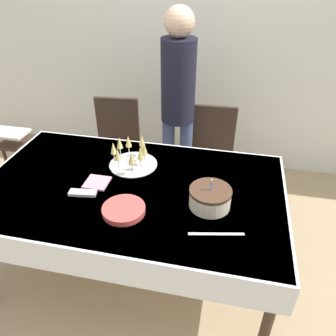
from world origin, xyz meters
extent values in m
plane|color=tan|center=(0.00, 0.00, 0.00)|extent=(12.00, 12.00, 0.00)
cube|color=silver|center=(0.00, 1.70, 1.35)|extent=(8.00, 0.05, 2.70)
cube|color=white|center=(0.00, 0.00, 0.76)|extent=(1.93, 1.13, 0.03)
cube|color=white|center=(0.00, 0.00, 0.67)|extent=(1.96, 1.16, 0.21)
cylinder|color=#38281E|center=(0.90, -0.51, 0.37)|extent=(0.06, 0.06, 0.75)
cylinder|color=#38281E|center=(-0.90, 0.51, 0.37)|extent=(0.06, 0.06, 0.75)
cylinder|color=#38281E|center=(0.90, 0.51, 0.37)|extent=(0.06, 0.06, 0.75)
cube|color=#38281E|center=(-0.43, 0.82, 0.43)|extent=(0.46, 0.46, 0.04)
cube|color=#38281E|center=(-0.45, 1.01, 0.70)|extent=(0.40, 0.07, 0.50)
cylinder|color=#38281E|center=(-0.24, 0.66, 0.21)|extent=(0.04, 0.04, 0.41)
cylinder|color=#38281E|center=(-0.59, 0.62, 0.21)|extent=(0.04, 0.04, 0.41)
cylinder|color=#38281E|center=(-0.27, 1.01, 0.21)|extent=(0.04, 0.04, 0.41)
cylinder|color=#38281E|center=(-0.63, 0.98, 0.21)|extent=(0.04, 0.04, 0.41)
cube|color=#38281E|center=(0.43, 0.82, 0.43)|extent=(0.43, 0.43, 0.04)
cube|color=#38281E|center=(0.43, 1.01, 0.70)|extent=(0.40, 0.05, 0.50)
cylinder|color=#38281E|center=(0.62, 0.64, 0.21)|extent=(0.04, 0.04, 0.41)
cylinder|color=#38281E|center=(0.26, 0.63, 0.21)|extent=(0.04, 0.04, 0.41)
cylinder|color=#38281E|center=(0.61, 1.00, 0.21)|extent=(0.04, 0.04, 0.41)
cylinder|color=#38281E|center=(0.25, 0.99, 0.21)|extent=(0.04, 0.04, 0.41)
cylinder|color=beige|center=(0.52, -0.09, 0.83)|extent=(0.24, 0.24, 0.10)
cylinder|color=#4C3323|center=(0.52, -0.09, 0.89)|extent=(0.25, 0.25, 0.02)
cylinder|color=#3F72D8|center=(0.52, -0.09, 0.93)|extent=(0.01, 0.01, 0.06)
sphere|color=#F9CC4C|center=(0.52, -0.09, 0.96)|extent=(0.01, 0.01, 0.01)
cylinder|color=silver|center=(-0.06, 0.24, 0.78)|extent=(0.34, 0.34, 0.01)
cylinder|color=silver|center=(0.02, 0.25, 0.79)|extent=(0.05, 0.05, 0.00)
cylinder|color=silver|center=(0.02, 0.25, 0.83)|extent=(0.01, 0.01, 0.08)
cone|color=#E0CC72|center=(0.02, 0.25, 0.91)|extent=(0.04, 0.04, 0.08)
cylinder|color=silver|center=(0.00, 0.29, 0.79)|extent=(0.05, 0.05, 0.00)
cylinder|color=silver|center=(0.00, 0.29, 0.83)|extent=(0.01, 0.01, 0.08)
cone|color=#E0CC72|center=(0.00, 0.29, 0.91)|extent=(0.04, 0.04, 0.08)
cylinder|color=silver|center=(-0.03, 0.37, 0.79)|extent=(0.05, 0.05, 0.00)
cylinder|color=silver|center=(-0.03, 0.37, 0.83)|extent=(0.01, 0.01, 0.08)
cone|color=#E0CC72|center=(-0.03, 0.37, 0.91)|extent=(0.04, 0.04, 0.08)
cylinder|color=silver|center=(-0.11, 0.33, 0.79)|extent=(0.05, 0.05, 0.00)
cylinder|color=silver|center=(-0.11, 0.33, 0.83)|extent=(0.01, 0.01, 0.08)
cone|color=#E0CC72|center=(-0.11, 0.33, 0.91)|extent=(0.04, 0.04, 0.08)
cylinder|color=silver|center=(-0.17, 0.30, 0.79)|extent=(0.05, 0.05, 0.00)
cylinder|color=silver|center=(-0.17, 0.30, 0.83)|extent=(0.01, 0.01, 0.08)
cone|color=#E0CC72|center=(-0.17, 0.30, 0.91)|extent=(0.04, 0.04, 0.08)
cylinder|color=silver|center=(-0.18, 0.21, 0.79)|extent=(0.05, 0.05, 0.00)
cylinder|color=silver|center=(-0.18, 0.21, 0.83)|extent=(0.01, 0.01, 0.08)
cone|color=#E0CC72|center=(-0.18, 0.21, 0.91)|extent=(0.04, 0.04, 0.08)
cylinder|color=silver|center=(-0.13, 0.14, 0.79)|extent=(0.05, 0.05, 0.00)
cylinder|color=silver|center=(-0.13, 0.14, 0.83)|extent=(0.01, 0.01, 0.08)
cone|color=#E0CC72|center=(-0.13, 0.14, 0.91)|extent=(0.04, 0.04, 0.08)
cylinder|color=silver|center=(-0.03, 0.12, 0.79)|extent=(0.05, 0.05, 0.00)
cylinder|color=silver|center=(-0.03, 0.12, 0.83)|extent=(0.01, 0.01, 0.08)
cone|color=#E0CC72|center=(-0.03, 0.12, 0.91)|extent=(0.04, 0.04, 0.08)
cylinder|color=silver|center=(0.01, 0.19, 0.79)|extent=(0.05, 0.05, 0.00)
cylinder|color=silver|center=(0.01, 0.19, 0.83)|extent=(0.01, 0.01, 0.08)
cone|color=#E0CC72|center=(0.01, 0.19, 0.91)|extent=(0.04, 0.04, 0.08)
cylinder|color=#CC4C47|center=(0.04, -0.25, 0.78)|extent=(0.25, 0.25, 0.01)
cylinder|color=#CC4C47|center=(0.04, -0.25, 0.79)|extent=(0.25, 0.25, 0.01)
cylinder|color=#CC4C47|center=(0.04, -0.25, 0.79)|extent=(0.25, 0.25, 0.01)
cylinder|color=#CC4C47|center=(0.04, -0.25, 0.80)|extent=(0.25, 0.25, 0.01)
cylinder|color=#CC4C47|center=(0.04, -0.25, 0.81)|extent=(0.25, 0.25, 0.01)
cube|color=silver|center=(0.58, -0.32, 0.78)|extent=(0.30, 0.08, 0.00)
cube|color=silver|center=(-0.27, -0.15, 0.79)|extent=(0.18, 0.08, 0.02)
cube|color=pink|center=(-0.22, -0.02, 0.78)|extent=(0.15, 0.15, 0.01)
cylinder|color=#3F4C72|center=(0.05, 0.92, 0.42)|extent=(0.11, 0.11, 0.84)
cylinder|color=#3F4C72|center=(0.21, 0.92, 0.42)|extent=(0.11, 0.11, 0.84)
cylinder|color=black|center=(0.13, 0.92, 1.17)|extent=(0.28, 0.28, 0.66)
sphere|color=#D8B293|center=(0.13, 0.92, 1.62)|extent=(0.23, 0.23, 0.23)
cube|color=#38281E|center=(-1.33, 0.72, 0.55)|extent=(0.30, 0.30, 0.03)
cube|color=silver|center=(-1.33, 0.62, 0.70)|extent=(0.33, 0.20, 0.02)
cylinder|color=#38281E|center=(-1.44, 0.61, 0.27)|extent=(0.03, 0.03, 0.54)
cylinder|color=#38281E|center=(-1.22, 0.61, 0.27)|extent=(0.03, 0.03, 0.54)
cylinder|color=#38281E|center=(-1.44, 0.83, 0.27)|extent=(0.03, 0.03, 0.54)
cylinder|color=#38281E|center=(-1.22, 0.83, 0.27)|extent=(0.03, 0.03, 0.54)
camera|label=1|loc=(0.59, -1.61, 2.04)|focal=35.00mm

